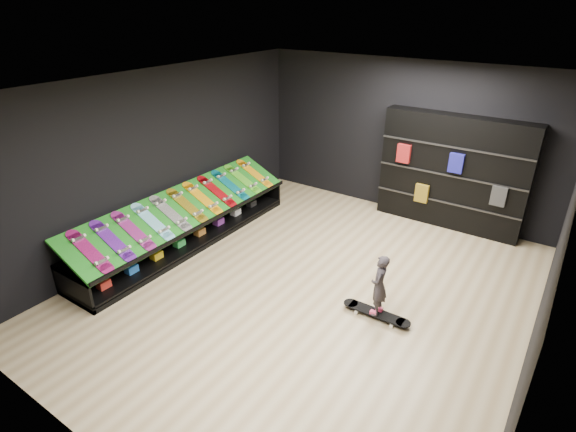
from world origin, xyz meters
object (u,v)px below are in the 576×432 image
Objects in this scene: back_shelving at (452,173)px; child at (378,296)px; display_rack at (187,229)px; floor_skateboard at (376,315)px.

back_shelving reaches higher than child.
display_rack is 3.71m from floor_skateboard.
back_shelving is 3.54m from floor_skateboard.
display_rack reaches higher than floor_skateboard.
display_rack is 4.98m from back_shelving.
back_shelving is 2.72× the size of floor_skateboard.
display_rack is at bearing -137.43° from back_shelving.
floor_skateboard is 0.31m from child.
back_shelving is 3.47m from child.
display_rack is 3.71m from child.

